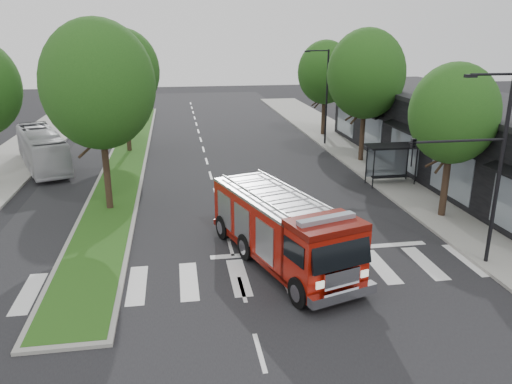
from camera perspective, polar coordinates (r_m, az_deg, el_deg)
ground at (r=23.03m, az=-2.94°, el=-6.29°), size 140.00×140.00×0.00m
sidewalk_right at (r=35.48m, az=15.62°, el=1.96°), size 5.00×80.00×0.15m
median at (r=40.18m, az=-14.45°, el=3.89°), size 3.00×50.00×0.15m
storefront_row at (r=37.04m, az=22.31°, el=5.80°), size 8.00×30.00×5.00m
bus_shelter at (r=32.84m, az=15.16°, el=4.28°), size 3.20×1.60×2.61m
tree_right_near at (r=26.98m, az=21.66°, el=8.30°), size 4.40×4.40×8.05m
tree_right_mid at (r=37.61m, az=12.48°, el=13.03°), size 5.60×5.60×9.72m
tree_right_far at (r=47.08m, az=7.91°, el=13.39°), size 5.00×5.00×8.73m
tree_median_near at (r=27.28m, az=-17.56°, el=11.60°), size 5.80×5.80×10.16m
tree_median_far at (r=41.17m, az=-14.93°, el=13.25°), size 5.60×5.60×9.72m
streetlight_right_near at (r=21.57m, az=24.35°, el=3.53°), size 4.08×0.22×8.00m
streetlight_right_far at (r=43.07m, az=7.90°, el=11.16°), size 2.11×0.20×8.00m
fire_engine at (r=21.04m, az=2.97°, el=-4.25°), size 5.25×9.45×3.14m
city_bus at (r=39.02m, az=-23.25°, el=4.55°), size 5.68×10.09×2.76m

